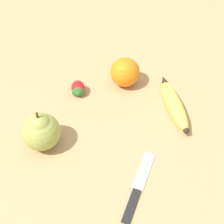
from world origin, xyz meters
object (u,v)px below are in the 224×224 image
Objects in this scene: orange at (125,72)px; paring_knife at (138,188)px; strawberry at (78,89)px; pear at (41,131)px; banana at (174,104)px.

orange is 0.31m from paring_knife.
strawberry is (0.11, 0.05, -0.02)m from orange.
strawberry is 0.32× the size of paring_knife.
orange is 1.43× the size of strawberry.
orange is at bearing 114.14° from paring_knife.
pear is (0.16, 0.21, 0.01)m from orange.
orange is 0.13m from strawberry.
paring_knife is at bearing 156.73° from pear.
banana reaches higher than strawberry.
strawberry is at bearing 24.06° from orange.
strawberry is at bearing 66.05° from banana.
strawberry is at bearing -106.78° from pear.
orange is at bearing 40.09° from banana.
paring_knife is at bearing 98.88° from orange.
strawberry is (0.24, -0.03, -0.00)m from banana.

